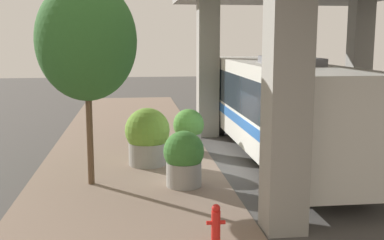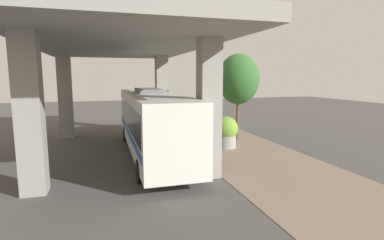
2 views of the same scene
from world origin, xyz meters
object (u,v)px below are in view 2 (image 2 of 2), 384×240
Objects in this scene: street_tree_near at (238,79)px; planter_back at (210,141)px; planter_front at (198,128)px; bus at (152,120)px; planter_middle at (226,132)px; fire_hydrant at (181,125)px.

planter_back is at bearing 47.89° from street_tree_near.
planter_back is (0.64, 4.26, 0.03)m from planter_front.
street_tree_near reaches higher than planter_back.
bus is at bearing -22.90° from planter_back.
planter_back is (-3.03, 1.28, -1.13)m from bus.
planter_front is 2.76m from planter_middle.
planter_middle is at bearing -133.80° from planter_back.
bus is 6.40× the size of planter_middle.
street_tree_near is (-2.95, 4.64, 3.78)m from fire_hydrant.
planter_back is (1.61, 1.68, -0.12)m from planter_middle.
street_tree_near is at bearing 168.79° from planter_front.
planter_back is at bearing 157.10° from bus.
planter_middle is (-4.64, -0.40, -1.02)m from bus.
planter_middle reaches higher than fire_hydrant.
bus is at bearing 4.94° from planter_middle.
street_tree_near is at bearing -159.10° from bus.
street_tree_near is (-3.37, -3.72, 3.35)m from planter_back.
planter_back reaches higher than fire_hydrant.
street_tree_near reaches higher than bus.
planter_middle reaches higher than planter_front.
bus is at bearing 20.90° from street_tree_near.
planter_middle is 0.33× the size of street_tree_near.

